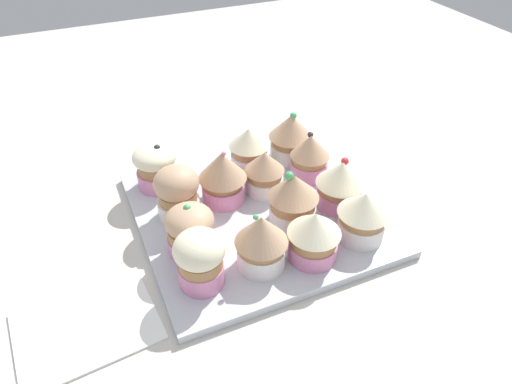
{
  "coord_description": "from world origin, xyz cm",
  "views": [
    {
      "loc": [
        19.61,
        44.74,
        42.54
      ],
      "look_at": [
        0.0,
        0.0,
        4.2
      ],
      "focal_mm": 32.83,
      "sensor_mm": 36.0,
      "label": 1
    }
  ],
  "objects_px": {
    "baking_tray": "(256,213)",
    "cupcake_9": "(190,230)",
    "cupcake_10": "(363,215)",
    "cupcake_1": "(249,147)",
    "cupcake_3": "(310,155)",
    "cupcake_13": "(200,258)",
    "cupcake_0": "(291,136)",
    "cupcake_12": "(261,241)",
    "cupcake_6": "(177,193)",
    "cupcake_5": "(223,176)",
    "cupcake_7": "(341,183)",
    "cupcake_8": "(293,198)",
    "napkin": "(86,325)",
    "cupcake_2": "(156,166)",
    "cupcake_4": "(264,171)",
    "cupcake_11": "(314,235)"
  },
  "relations": [
    {
      "from": "baking_tray",
      "to": "cupcake_6",
      "type": "height_order",
      "value": "cupcake_6"
    },
    {
      "from": "baking_tray",
      "to": "cupcake_12",
      "type": "relative_size",
      "value": 4.05
    },
    {
      "from": "cupcake_2",
      "to": "cupcake_7",
      "type": "bearing_deg",
      "value": 146.56
    },
    {
      "from": "cupcake_9",
      "to": "cupcake_12",
      "type": "xyz_separation_m",
      "value": [
        -0.07,
        0.06,
        0.01
      ]
    },
    {
      "from": "cupcake_5",
      "to": "napkin",
      "type": "distance_m",
      "value": 0.25
    },
    {
      "from": "cupcake_1",
      "to": "cupcake_11",
      "type": "bearing_deg",
      "value": 88.81
    },
    {
      "from": "cupcake_12",
      "to": "cupcake_1",
      "type": "bearing_deg",
      "value": -108.95
    },
    {
      "from": "cupcake_11",
      "to": "cupcake_13",
      "type": "relative_size",
      "value": 0.92
    },
    {
      "from": "baking_tray",
      "to": "cupcake_5",
      "type": "bearing_deg",
      "value": -49.5
    },
    {
      "from": "cupcake_8",
      "to": "cupcake_10",
      "type": "distance_m",
      "value": 0.09
    },
    {
      "from": "cupcake_0",
      "to": "cupcake_11",
      "type": "height_order",
      "value": "cupcake_0"
    },
    {
      "from": "baking_tray",
      "to": "cupcake_8",
      "type": "relative_size",
      "value": 4.04
    },
    {
      "from": "cupcake_8",
      "to": "cupcake_11",
      "type": "height_order",
      "value": "cupcake_8"
    },
    {
      "from": "cupcake_0",
      "to": "cupcake_9",
      "type": "distance_m",
      "value": 0.24
    },
    {
      "from": "cupcake_10",
      "to": "cupcake_1",
      "type": "bearing_deg",
      "value": -71.13
    },
    {
      "from": "cupcake_9",
      "to": "cupcake_13",
      "type": "bearing_deg",
      "value": 84.3
    },
    {
      "from": "cupcake_4",
      "to": "cupcake_10",
      "type": "bearing_deg",
      "value": 117.45
    },
    {
      "from": "cupcake_0",
      "to": "cupcake_12",
      "type": "xyz_separation_m",
      "value": [
        0.13,
        0.19,
        -0.0
      ]
    },
    {
      "from": "baking_tray",
      "to": "cupcake_9",
      "type": "bearing_deg",
      "value": 20.95
    },
    {
      "from": "baking_tray",
      "to": "cupcake_3",
      "type": "height_order",
      "value": "cupcake_3"
    },
    {
      "from": "cupcake_1",
      "to": "cupcake_5",
      "type": "distance_m",
      "value": 0.09
    },
    {
      "from": "cupcake_1",
      "to": "cupcake_9",
      "type": "bearing_deg",
      "value": 45.6
    },
    {
      "from": "cupcake_7",
      "to": "cupcake_13",
      "type": "distance_m",
      "value": 0.22
    },
    {
      "from": "cupcake_3",
      "to": "cupcake_13",
      "type": "distance_m",
      "value": 0.25
    },
    {
      "from": "cupcake_1",
      "to": "cupcake_2",
      "type": "height_order",
      "value": "cupcake_2"
    },
    {
      "from": "cupcake_13",
      "to": "napkin",
      "type": "bearing_deg",
      "value": 0.24
    },
    {
      "from": "cupcake_6",
      "to": "baking_tray",
      "type": "bearing_deg",
      "value": 163.34
    },
    {
      "from": "cupcake_0",
      "to": "cupcake_3",
      "type": "xyz_separation_m",
      "value": [
        -0.0,
        0.05,
        -0.0
      ]
    },
    {
      "from": "baking_tray",
      "to": "cupcake_1",
      "type": "xyz_separation_m",
      "value": [
        -0.03,
        -0.1,
        0.04
      ]
    },
    {
      "from": "cupcake_1",
      "to": "cupcake_7",
      "type": "relative_size",
      "value": 0.92
    },
    {
      "from": "cupcake_4",
      "to": "cupcake_8",
      "type": "relative_size",
      "value": 0.83
    },
    {
      "from": "cupcake_10",
      "to": "cupcake_0",
      "type": "bearing_deg",
      "value": -90.16
    },
    {
      "from": "baking_tray",
      "to": "cupcake_12",
      "type": "xyz_separation_m",
      "value": [
        0.04,
        0.1,
        0.04
      ]
    },
    {
      "from": "cupcake_0",
      "to": "cupcake_12",
      "type": "bearing_deg",
      "value": 54.81
    },
    {
      "from": "baking_tray",
      "to": "cupcake_9",
      "type": "height_order",
      "value": "cupcake_9"
    },
    {
      "from": "cupcake_6",
      "to": "cupcake_13",
      "type": "bearing_deg",
      "value": 85.42
    },
    {
      "from": "cupcake_4",
      "to": "cupcake_1",
      "type": "bearing_deg",
      "value": -92.71
    },
    {
      "from": "cupcake_5",
      "to": "cupcake_7",
      "type": "distance_m",
      "value": 0.16
    },
    {
      "from": "cupcake_5",
      "to": "cupcake_9",
      "type": "bearing_deg",
      "value": 47.9
    },
    {
      "from": "cupcake_0",
      "to": "cupcake_8",
      "type": "relative_size",
      "value": 1.02
    },
    {
      "from": "baking_tray",
      "to": "cupcake_3",
      "type": "xyz_separation_m",
      "value": [
        -0.1,
        -0.04,
        0.04
      ]
    },
    {
      "from": "cupcake_7",
      "to": "cupcake_6",
      "type": "bearing_deg",
      "value": -17.45
    },
    {
      "from": "cupcake_0",
      "to": "cupcake_8",
      "type": "bearing_deg",
      "value": 64.34
    },
    {
      "from": "cupcake_7",
      "to": "cupcake_8",
      "type": "xyz_separation_m",
      "value": [
        0.07,
        0.0,
        0.0
      ]
    },
    {
      "from": "cupcake_4",
      "to": "cupcake_6",
      "type": "relative_size",
      "value": 0.84
    },
    {
      "from": "cupcake_13",
      "to": "cupcake_10",
      "type": "bearing_deg",
      "value": 177.69
    },
    {
      "from": "cupcake_4",
      "to": "cupcake_12",
      "type": "height_order",
      "value": "cupcake_12"
    },
    {
      "from": "cupcake_9",
      "to": "cupcake_11",
      "type": "height_order",
      "value": "cupcake_9"
    },
    {
      "from": "cupcake_3",
      "to": "cupcake_8",
      "type": "relative_size",
      "value": 0.93
    },
    {
      "from": "cupcake_5",
      "to": "cupcake_8",
      "type": "bearing_deg",
      "value": 130.83
    }
  ]
}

